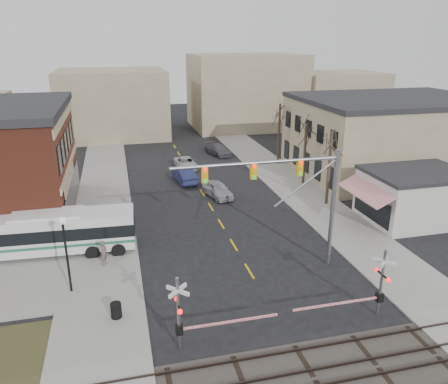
% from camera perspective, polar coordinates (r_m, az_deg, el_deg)
% --- Properties ---
extents(ground, '(160.00, 160.00, 0.00)m').
position_cam_1_polar(ground, '(27.76, 4.58, -12.28)').
color(ground, black).
rests_on(ground, ground).
extents(sidewalk_west, '(5.00, 60.00, 0.12)m').
position_cam_1_polar(sidewalk_west, '(44.75, -15.39, -0.15)').
color(sidewalk_west, gray).
rests_on(sidewalk_west, ground).
extents(sidewalk_east, '(5.00, 60.00, 0.12)m').
position_cam_1_polar(sidewalk_east, '(47.94, 7.87, 1.69)').
color(sidewalk_east, gray).
rests_on(sidewalk_east, ground).
extents(ballast_strip, '(160.00, 5.00, 0.06)m').
position_cam_1_polar(ballast_strip, '(21.84, 11.73, -22.83)').
color(ballast_strip, '#332D28').
rests_on(ballast_strip, ground).
extents(rail_tracks, '(160.00, 3.91, 0.14)m').
position_cam_1_polar(rail_tracks, '(21.78, 11.75, -22.65)').
color(rail_tracks, '#2D231E').
rests_on(rail_tracks, ground).
extents(tan_building, '(20.30, 15.30, 8.50)m').
position_cam_1_polar(tan_building, '(52.74, 20.92, 6.94)').
color(tan_building, gray).
rests_on(tan_building, ground).
extents(awning_shop, '(9.74, 6.20, 4.30)m').
position_cam_1_polar(awning_shop, '(39.70, 23.73, -0.44)').
color(awning_shop, beige).
rests_on(awning_shop, ground).
extents(tree_east_a, '(0.28, 0.28, 6.75)m').
position_cam_1_polar(tree_east_a, '(40.41, 13.56, 3.03)').
color(tree_east_a, '#382B21').
rests_on(tree_east_a, sidewalk_east).
extents(tree_east_b, '(0.28, 0.28, 6.30)m').
position_cam_1_polar(tree_east_b, '(45.79, 10.49, 4.88)').
color(tree_east_b, '#382B21').
rests_on(tree_east_b, sidewalk_east).
extents(tree_east_c, '(0.28, 0.28, 7.20)m').
position_cam_1_polar(tree_east_c, '(52.94, 7.19, 7.52)').
color(tree_east_c, '#382B21').
rests_on(tree_east_c, sidewalk_east).
extents(transit_bus, '(11.89, 3.18, 3.03)m').
position_cam_1_polar(transit_bus, '(33.06, -21.88, -4.90)').
color(transit_bus, silver).
rests_on(transit_bus, ground).
extents(traffic_signal_mast, '(10.71, 0.30, 8.00)m').
position_cam_1_polar(traffic_signal_mast, '(27.63, 8.93, 0.66)').
color(traffic_signal_mast, gray).
rests_on(traffic_signal_mast, ground).
extents(rr_crossing_west, '(5.60, 1.36, 4.00)m').
position_cam_1_polar(rr_crossing_west, '(22.05, -4.80, -15.50)').
color(rr_crossing_west, gray).
rests_on(rr_crossing_west, ground).
extents(rr_crossing_east, '(5.60, 1.36, 4.00)m').
position_cam_1_polar(rr_crossing_east, '(25.51, 19.04, -11.35)').
color(rr_crossing_east, gray).
rests_on(rr_crossing_east, ground).
extents(street_lamp, '(0.44, 0.44, 4.85)m').
position_cam_1_polar(street_lamp, '(27.06, -20.09, -5.88)').
color(street_lamp, black).
rests_on(street_lamp, sidewalk_west).
extents(trash_bin, '(0.60, 0.60, 0.87)m').
position_cam_1_polar(trash_bin, '(25.36, -13.91, -14.77)').
color(trash_bin, black).
rests_on(trash_bin, sidewalk_west).
extents(car_a, '(2.63, 4.64, 1.49)m').
position_cam_1_polar(car_a, '(42.16, -0.84, 0.34)').
color(car_a, '#9B9CA0').
rests_on(car_a, ground).
extents(car_b, '(2.19, 4.85, 1.54)m').
position_cam_1_polar(car_b, '(46.58, -5.17, 2.18)').
color(car_b, '#1D2148').
rests_on(car_b, ground).
extents(car_c, '(2.53, 4.75, 1.27)m').
position_cam_1_polar(car_c, '(51.69, -5.00, 3.78)').
color(car_c, '#B7B7B7').
rests_on(car_c, ground).
extents(car_d, '(3.20, 5.13, 1.39)m').
position_cam_1_polar(car_d, '(57.55, -0.78, 5.55)').
color(car_d, '#494A4F').
rests_on(car_d, ground).
extents(pedestrian_near, '(0.63, 0.75, 1.76)m').
position_cam_1_polar(pedestrian_near, '(30.57, -15.42, -7.64)').
color(pedestrian_near, '#5F534C').
rests_on(pedestrian_near, sidewalk_west).
extents(pedestrian_far, '(1.05, 1.16, 1.93)m').
position_cam_1_polar(pedestrian_far, '(32.56, -18.40, -6.07)').
color(pedestrian_far, '#313B56').
rests_on(pedestrian_far, sidewalk_west).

